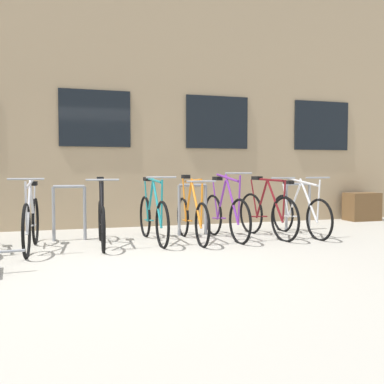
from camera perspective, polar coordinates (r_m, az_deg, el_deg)
The scene contains 11 objects.
ground_plane at distance 5.25m, azimuth -9.78°, elevation -9.27°, with size 42.00×42.00×0.00m, color #B2ADA0.
storefront_building at distance 11.25m, azimuth -13.67°, elevation 14.27°, with size 28.00×5.48×6.65m.
bike_rack at distance 7.11m, azimuth -7.68°, elevation -1.85°, with size 6.52×0.05×0.87m.
bicycle_white at distance 7.53m, azimuth 13.92°, elevation -2.72°, with size 0.44×1.73×1.01m.
bicycle_teal at distance 6.70m, azimuth -5.13°, elevation -3.26°, with size 0.44×1.78×1.03m.
bicycle_maroon at distance 7.24m, azimuth 9.77°, elevation -2.78°, with size 0.44×1.67×1.01m.
bicycle_silver at distance 6.39m, azimuth -20.31°, elevation -3.72°, with size 0.44×1.78×1.02m.
bicycle_purple at distance 6.97m, azimuth 4.40°, elevation -2.97°, with size 0.44×1.69×1.08m.
bicycle_black at distance 6.48m, azimuth -11.76°, elevation -3.66°, with size 0.44×1.67×1.01m.
bicycle_orange at distance 6.74m, azimuth -0.03°, elevation -3.29°, with size 0.44×1.73×1.04m.
planter_box at distance 10.12m, azimuth 21.34°, elevation -1.79°, with size 0.70×0.44×0.60m, color brown.
Camera 1 is at (-0.60, -5.09, 1.11)m, focal length 40.74 mm.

